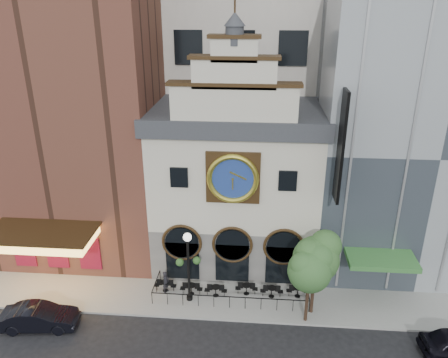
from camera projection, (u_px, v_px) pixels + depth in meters
The scene contains 17 objects.
ground at pixel (228, 322), 28.45m from camera, with size 120.00×120.00×0.00m, color black.
sidewalk at pixel (231, 296), 30.73m from camera, with size 44.00×5.00×0.15m, color gray.
clock_building at pixel (236, 181), 33.09m from camera, with size 12.60×8.78×18.65m.
theater_building at pixel (71, 95), 33.77m from camera, with size 14.00×15.60×25.00m.
retail_building at pixel (411, 133), 32.78m from camera, with size 14.00×14.40×20.00m.
cafe_railing at pixel (231, 290), 30.52m from camera, with size 10.60×2.60×0.90m, color black, non-canonical shape.
bistro_0 at pixel (165, 285), 31.05m from camera, with size 1.58×0.68×0.90m.
bistro_1 at pixel (191, 288), 30.70m from camera, with size 1.58×0.68×0.90m.
bistro_2 at pixel (216, 290), 30.51m from camera, with size 1.58×0.68×0.90m.
bistro_3 at pixel (247, 288), 30.71m from camera, with size 1.58×0.68×0.90m.
bistro_4 at pixel (272, 291), 30.43m from camera, with size 1.58×0.68×0.90m.
bistro_5 at pixel (298, 291), 30.45m from camera, with size 1.58×0.68×0.90m.
car_left at pixel (39, 317), 27.67m from camera, with size 1.68×4.82×1.59m, color black.
pedestrian at pixel (166, 282), 30.79m from camera, with size 0.61×0.40×1.66m, color black.
lamppost at pixel (188, 260), 29.08m from camera, with size 1.63×0.84×5.24m.
tree_left at pixel (311, 267), 26.87m from camera, with size 2.85×2.74×5.48m.
tree_right at pixel (317, 256), 27.50m from camera, with size 3.09×2.97×5.94m.
Camera 1 is at (1.59, -22.65, 19.51)m, focal length 35.00 mm.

